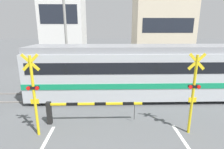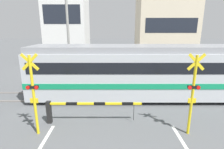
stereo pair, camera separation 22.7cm
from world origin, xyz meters
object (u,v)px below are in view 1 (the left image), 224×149
object	(u,v)px
commuter_train	(148,70)
crossing_barrier_near	(75,108)
crossing_signal_right	(193,91)
crossing_barrier_far	(133,75)
crossing_signal_left	(34,92)

from	to	relation	value
commuter_train	crossing_barrier_near	xyz separation A→B (m)	(-4.08, -3.19, -1.01)
commuter_train	crossing_signal_right	size ratio (longest dim) A/B	4.30
crossing_barrier_far	crossing_signal_left	xyz separation A→B (m)	(-4.97, -6.85, 1.12)
crossing_barrier_far	commuter_train	bearing A→B (deg)	-79.14
commuter_train	crossing_barrier_far	xyz separation A→B (m)	(-0.53, 2.77, -1.01)
crossing_barrier_far	crossing_signal_right	distance (m)	7.09
crossing_signal_left	crossing_barrier_far	bearing A→B (deg)	54.06
crossing_barrier_near	crossing_signal_right	world-z (taller)	crossing_signal_right
crossing_barrier_near	crossing_barrier_far	world-z (taller)	same
crossing_barrier_near	crossing_barrier_far	size ratio (longest dim) A/B	1.00
crossing_signal_left	crossing_signal_right	bearing A→B (deg)	0.00
crossing_signal_right	commuter_train	bearing A→B (deg)	102.31
crossing_barrier_far	crossing_signal_left	size ratio (longest dim) A/B	1.28
crossing_barrier_near	crossing_barrier_far	distance (m)	6.94
crossing_barrier_near	crossing_barrier_far	bearing A→B (deg)	59.29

